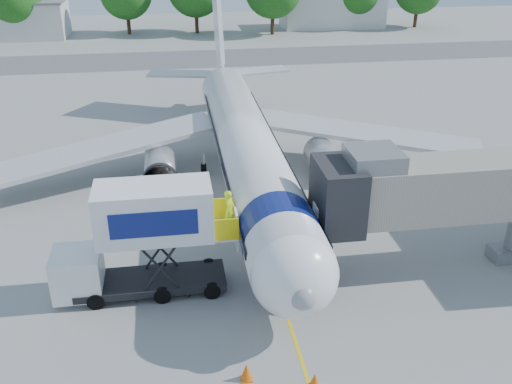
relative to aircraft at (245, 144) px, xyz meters
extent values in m
plane|color=gray|center=(0.00, -4.12, -2.95)|extent=(160.00, 160.00, 0.00)
cube|color=yellow|center=(0.00, -4.12, -2.94)|extent=(0.15, 70.00, 0.01)
cube|color=#59595B|center=(0.00, 37.88, -2.94)|extent=(120.00, 10.00, 0.01)
cylinder|color=white|center=(0.00, -1.12, 0.05)|extent=(3.70, 28.00, 3.70)
sphere|color=white|center=(0.00, -15.12, 0.05)|extent=(3.70, 3.70, 3.70)
sphere|color=gray|center=(0.00, -16.67, 0.05)|extent=(1.10, 1.10, 1.10)
cone|color=white|center=(0.00, 15.88, 0.05)|extent=(3.70, 6.00, 3.70)
cube|color=white|center=(0.00, 16.88, 4.25)|extent=(0.35, 7.26, 8.29)
cube|color=#B6B9BB|center=(9.00, 2.38, -0.65)|extent=(16.17, 9.32, 1.42)
cube|color=#B6B9BB|center=(-9.00, 2.38, -0.65)|extent=(16.17, 9.32, 1.42)
cylinder|color=#999BA0|center=(5.50, 0.38, -1.65)|extent=(2.10, 3.60, 2.10)
cylinder|color=#999BA0|center=(-5.50, 0.38, -1.65)|extent=(2.10, 3.60, 2.10)
cube|color=black|center=(0.00, -15.42, 0.50)|extent=(2.60, 1.39, 0.81)
cylinder|color=navy|center=(0.00, -12.12, 0.05)|extent=(3.73, 2.00, 3.73)
cylinder|color=silver|center=(0.00, -13.62, -2.20)|extent=(0.16, 0.16, 1.50)
cylinder|color=black|center=(0.00, -13.62, -2.63)|extent=(0.25, 0.64, 0.64)
cylinder|color=black|center=(2.60, 1.88, -2.50)|extent=(0.35, 0.90, 0.90)
cylinder|color=black|center=(-2.60, 1.88, -2.50)|extent=(0.35, 0.90, 0.90)
cube|color=#9C9485|center=(9.00, -11.12, 1.45)|extent=(13.60, 2.60, 2.80)
cube|color=black|center=(2.90, -11.12, 1.45)|extent=(2.00, 3.20, 3.20)
cube|color=slate|center=(4.50, -11.12, 3.25)|extent=(2.40, 2.40, 0.80)
cube|color=slate|center=(12.50, -11.12, -2.60)|extent=(2.20, 1.20, 0.70)
cylinder|color=black|center=(11.60, -11.12, -2.60)|extent=(0.30, 0.70, 0.70)
cube|color=black|center=(-6.00, -11.12, -2.40)|extent=(7.00, 2.30, 0.35)
cube|color=white|center=(-9.30, -11.12, -1.60)|extent=(2.20, 2.20, 2.10)
cube|color=black|center=(-9.30, -11.12, -1.15)|extent=(1.90, 2.10, 0.70)
cube|color=white|center=(-5.60, -11.12, 1.30)|extent=(5.20, 2.40, 2.50)
cube|color=navy|center=(-5.60, -12.34, 1.30)|extent=(3.80, 0.04, 1.20)
cube|color=silver|center=(-2.45, -11.12, 0.10)|extent=(1.10, 2.20, 0.10)
cube|color=yellow|center=(-2.45, -12.17, 0.65)|extent=(1.10, 0.06, 1.10)
cube|color=yellow|center=(-2.45, -10.07, 0.65)|extent=(1.10, 0.06, 1.10)
cylinder|color=black|center=(-3.20, -12.17, -2.55)|extent=(0.80, 0.25, 0.80)
cylinder|color=black|center=(-3.20, -10.07, -2.55)|extent=(0.80, 0.25, 0.80)
cylinder|color=black|center=(-8.50, -12.17, -2.55)|extent=(0.80, 0.25, 0.80)
cylinder|color=black|center=(-8.50, -10.07, -2.55)|extent=(0.80, 0.25, 0.80)
imported|color=#D2FF1A|center=(-2.18, -11.12, 1.11)|extent=(0.68, 0.82, 1.91)
cone|color=#E65D0C|center=(0.18, -18.35, -2.63)|extent=(0.41, 0.41, 0.64)
cone|color=#E65D0C|center=(-2.33, -17.59, -2.56)|extent=(0.49, 0.49, 0.77)
cube|color=#E65D0C|center=(-2.33, -17.59, -2.93)|extent=(0.44, 0.44, 0.04)
cube|color=silver|center=(-28.00, 55.88, -0.45)|extent=(18.00, 8.00, 5.00)
cube|color=silver|center=(22.00, 57.88, -0.45)|extent=(16.00, 7.00, 5.00)
cylinder|color=#382314|center=(-25.50, 53.93, -1.24)|extent=(0.56, 0.56, 3.41)
cylinder|color=#382314|center=(-10.08, 56.23, -1.21)|extent=(0.56, 0.56, 3.47)
cylinder|color=#382314|center=(0.15, 55.55, -1.07)|extent=(0.56, 0.56, 3.75)
cylinder|color=#382314|center=(11.36, 52.65, -1.06)|extent=(0.56, 0.56, 3.77)
cylinder|color=#382314|center=(25.47, 56.12, -1.42)|extent=(0.56, 0.56, 3.05)
cylinder|color=#382314|center=(35.18, 55.23, -1.28)|extent=(0.56, 0.56, 3.33)
camera|label=1|loc=(-4.51, -34.15, 13.24)|focal=40.00mm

